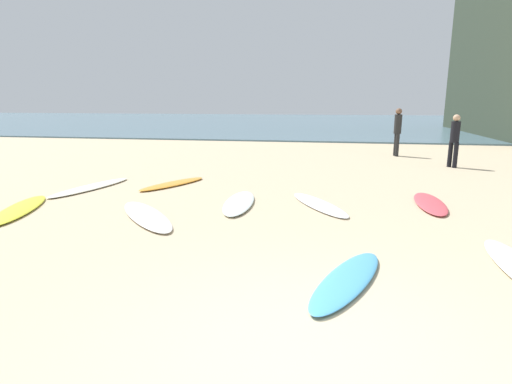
{
  "coord_description": "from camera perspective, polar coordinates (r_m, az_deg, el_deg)",
  "views": [
    {
      "loc": [
        0.12,
        -3.09,
        2.14
      ],
      "look_at": [
        -1.33,
        5.04,
        0.3
      ],
      "focal_mm": 28.93,
      "sensor_mm": 36.0,
      "label": 1
    }
  ],
  "objects": [
    {
      "name": "surfboard_4",
      "position": [
        10.83,
        -11.42,
        1.13
      ],
      "size": [
        1.36,
        2.16,
        0.08
      ],
      "primitive_type": "ellipsoid",
      "rotation": [
        0.0,
        0.0,
        2.7
      ],
      "color": "#F99F33",
      "rests_on": "ground_plane"
    },
    {
      "name": "surfboard_1",
      "position": [
        5.16,
        12.52,
        -11.74
      ],
      "size": [
        1.18,
        2.06,
        0.08
      ],
      "primitive_type": "ellipsoid",
      "rotation": [
        0.0,
        0.0,
        -0.36
      ],
      "color": "#49A1D9",
      "rests_on": "ground_plane"
    },
    {
      "name": "ground_plane",
      "position": [
        3.76,
        7.03,
        -22.26
      ],
      "size": [
        120.0,
        120.0,
        0.0
      ],
      "primitive_type": "plane",
      "color": "#C6B28E"
    },
    {
      "name": "beachgoer_mid",
      "position": [
        17.03,
        18.98,
        8.2
      ],
      "size": [
        0.32,
        0.34,
        1.84
      ],
      "rotation": [
        0.0,
        0.0,
        4.88
      ],
      "color": "black",
      "rests_on": "ground_plane"
    },
    {
      "name": "surfboard_7",
      "position": [
        11.01,
        -21.85,
        0.64
      ],
      "size": [
        1.09,
        2.65,
        0.07
      ],
      "primitive_type": "ellipsoid",
      "rotation": [
        0.0,
        0.0,
        2.92
      ],
      "color": "white",
      "rests_on": "ground_plane"
    },
    {
      "name": "beachgoer_near",
      "position": [
        14.8,
        25.76,
        6.72
      ],
      "size": [
        0.39,
        0.39,
        1.7
      ],
      "rotation": [
        0.0,
        0.0,
        2.24
      ],
      "color": "black",
      "rests_on": "ground_plane"
    },
    {
      "name": "surfboard_6",
      "position": [
        9.33,
        22.93,
        -1.44
      ],
      "size": [
        0.64,
        2.04,
        0.08
      ],
      "primitive_type": "ellipsoid",
      "rotation": [
        0.0,
        0.0,
        3.11
      ],
      "color": "#D24A53",
      "rests_on": "ground_plane"
    },
    {
      "name": "surfboard_2",
      "position": [
        8.65,
        8.68,
        -1.69
      ],
      "size": [
        1.53,
        2.19,
        0.06
      ],
      "primitive_type": "ellipsoid",
      "rotation": [
        0.0,
        0.0,
        3.64
      ],
      "color": "white",
      "rests_on": "ground_plane"
    },
    {
      "name": "surfboard_0",
      "position": [
        7.97,
        -14.91,
        -3.17
      ],
      "size": [
        2.02,
        2.24,
        0.07
      ],
      "primitive_type": "ellipsoid",
      "rotation": [
        0.0,
        0.0,
        0.7
      ],
      "color": "white",
      "rests_on": "ground_plane"
    },
    {
      "name": "surfboard_5",
      "position": [
        9.39,
        -29.88,
        -2.06
      ],
      "size": [
        1.3,
        2.41,
        0.08
      ],
      "primitive_type": "ellipsoid",
      "rotation": [
        0.0,
        0.0,
        3.47
      ],
      "color": "yellow",
      "rests_on": "ground_plane"
    },
    {
      "name": "surfboard_3",
      "position": [
        8.65,
        -2.36,
        -1.47
      ],
      "size": [
        0.74,
        2.2,
        0.09
      ],
      "primitive_type": "ellipsoid",
      "rotation": [
        0.0,
        0.0,
        0.07
      ],
      "color": "white",
      "rests_on": "ground_plane"
    },
    {
      "name": "ocean_water",
      "position": [
        41.61,
        10.08,
        9.5
      ],
      "size": [
        120.0,
        40.0,
        0.08
      ],
      "primitive_type": "cube",
      "color": "slate",
      "rests_on": "ground_plane"
    }
  ]
}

